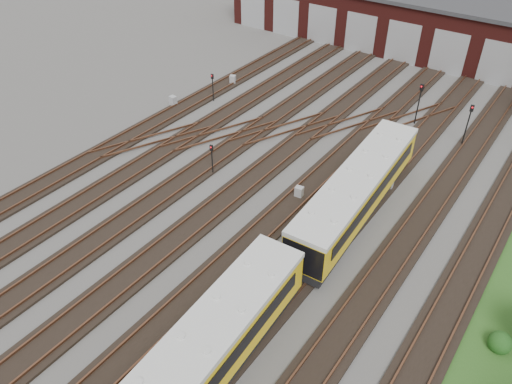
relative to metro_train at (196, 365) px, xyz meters
The scene contains 14 objects.
ground 10.93m from the metro_train, 123.91° to the left, with size 120.00×120.00×0.00m, color #43413E.
track_network 11.48m from the metro_train, 122.96° to the left, with size 30.40×70.00×0.33m.
maintenance_shed 49.28m from the metro_train, 97.01° to the left, with size 51.00×12.50×6.35m.
metro_train is the anchor object (origin of this frame).
signal_mast_0 30.18m from the metro_train, 128.29° to the left, with size 0.24×0.22×2.71m.
signal_mast_1 17.84m from the metro_train, 127.53° to the left, with size 0.25×0.24×2.57m.
signal_mast_2 30.68m from the metro_train, 92.65° to the left, with size 0.32×0.31×3.71m.
signal_mast_3 29.52m from the metro_train, 83.91° to the left, with size 0.31×0.29×3.67m.
relay_cabinet_0 29.46m from the metro_train, 135.53° to the left, with size 0.61×0.51×1.02m, color #A3A5A8.
relay_cabinet_1 33.92m from the metro_train, 125.09° to the left, with size 0.56×0.47×0.93m, color #A3A5A8.
relay_cabinet_2 16.03m from the metro_train, 104.65° to the left, with size 0.55×0.46×0.92m, color #A3A5A8.
relay_cabinet_3 20.26m from the metro_train, 88.01° to the left, with size 0.56×0.47×0.93m, color #A3A5A8.
relay_cabinet_4 15.56m from the metro_train, 90.42° to the left, with size 0.58×0.48×0.97m, color #A3A5A8.
bush_0 15.24m from the metro_train, 44.45° to the left, with size 1.20×1.20×1.20m, color #1B4313.
Camera 1 is at (15.90, -18.12, 21.57)m, focal length 35.00 mm.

